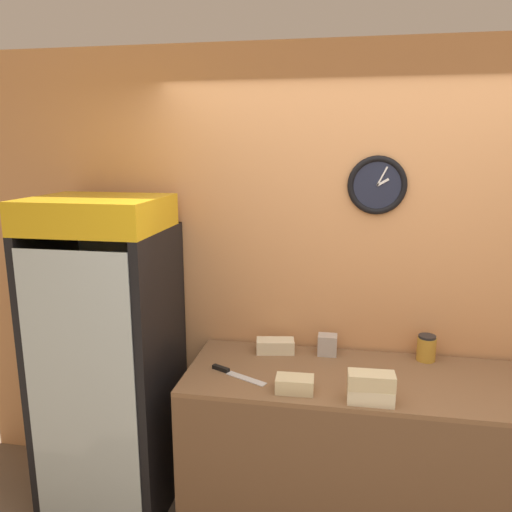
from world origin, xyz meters
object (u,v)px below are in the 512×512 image
at_px(sandwich_stack_middle, 371,381).
at_px(condiment_jar, 426,348).
at_px(sandwich_stack_bottom, 371,395).
at_px(sandwich_flat_right, 295,384).
at_px(chefs_knife, 231,373).
at_px(sandwich_flat_left, 275,346).
at_px(beverage_cooler, 112,339).
at_px(napkin_dispenser, 327,345).

xyz_separation_m(sandwich_stack_middle, condiment_jar, (0.33, 0.55, -0.04)).
relative_size(sandwich_stack_bottom, sandwich_flat_right, 1.15).
bearing_deg(sandwich_stack_middle, chefs_knife, 166.13).
bearing_deg(sandwich_stack_middle, condiment_jar, 58.88).
bearing_deg(sandwich_flat_left, sandwich_stack_bottom, -43.71).
xyz_separation_m(beverage_cooler, condiment_jar, (1.82, 0.22, -0.01)).
height_order(sandwich_flat_right, napkin_dispenser, napkin_dispenser).
bearing_deg(sandwich_stack_bottom, sandwich_flat_right, 173.14).
xyz_separation_m(beverage_cooler, sandwich_stack_middle, (1.48, -0.33, 0.03)).
height_order(sandwich_flat_right, chefs_knife, sandwich_flat_right).
bearing_deg(chefs_knife, sandwich_flat_left, 59.61).
height_order(sandwich_stack_bottom, sandwich_flat_right, sandwich_flat_right).
relative_size(sandwich_stack_middle, sandwich_flat_right, 1.16).
bearing_deg(condiment_jar, chefs_knife, -160.67).
bearing_deg(condiment_jar, napkin_dispenser, -178.06).
relative_size(sandwich_stack_bottom, sandwich_stack_middle, 0.99).
xyz_separation_m(sandwich_stack_middle, sandwich_flat_right, (-0.37, 0.04, -0.07)).
bearing_deg(napkin_dispenser, chefs_knife, -144.78).
relative_size(beverage_cooler, sandwich_stack_middle, 8.33).
distance_m(beverage_cooler, sandwich_stack_bottom, 1.52).
bearing_deg(sandwich_stack_middle, napkin_dispenser, 113.12).
height_order(sandwich_stack_bottom, chefs_knife, sandwich_stack_bottom).
height_order(sandwich_stack_middle, chefs_knife, sandwich_stack_middle).
relative_size(beverage_cooler, napkin_dispenser, 15.51).
height_order(chefs_knife, napkin_dispenser, napkin_dispenser).
height_order(beverage_cooler, napkin_dispenser, beverage_cooler).
bearing_deg(condiment_jar, sandwich_stack_bottom, -121.12).
bearing_deg(napkin_dispenser, sandwich_flat_left, -175.79).
relative_size(sandwich_flat_right, chefs_knife, 0.59).
xyz_separation_m(sandwich_stack_bottom, napkin_dispenser, (-0.23, 0.53, 0.02)).
bearing_deg(chefs_knife, sandwich_flat_right, -20.68).
distance_m(beverage_cooler, chefs_knife, 0.78).
relative_size(sandwich_stack_middle, chefs_knife, 0.68).
distance_m(beverage_cooler, condiment_jar, 1.83).
bearing_deg(beverage_cooler, sandwich_stack_bottom, -12.61).
relative_size(beverage_cooler, condiment_jar, 12.46).
bearing_deg(sandwich_flat_left, chefs_knife, -120.39).
bearing_deg(sandwich_flat_left, beverage_cooler, -169.51).
bearing_deg(sandwich_flat_right, sandwich_stack_middle, -6.86).
bearing_deg(sandwich_flat_left, sandwich_stack_middle, -43.71).
relative_size(beverage_cooler, sandwich_flat_right, 9.66).
distance_m(sandwich_stack_middle, sandwich_flat_left, 0.74).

